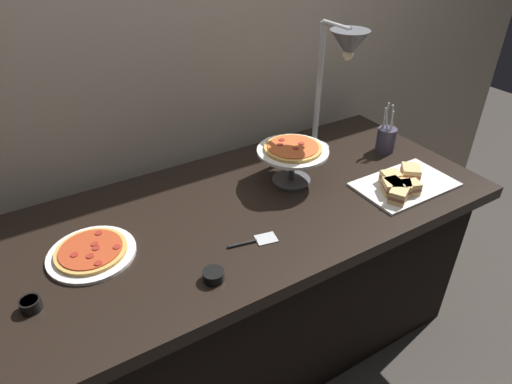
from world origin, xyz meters
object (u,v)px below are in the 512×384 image
at_px(sandwich_platter, 402,184).
at_px(utensil_holder, 386,139).
at_px(sauce_cup_far, 213,275).
at_px(sauce_cup_near, 30,304).
at_px(pizza_plate_center, 293,153).
at_px(pizza_plate_front, 92,252).
at_px(serving_spatula, 255,241).
at_px(heat_lamp, 342,59).

relative_size(sandwich_platter, utensil_holder, 1.72).
bearing_deg(sauce_cup_far, sauce_cup_near, 161.78).
distance_m(pizza_plate_center, sandwich_platter, 0.45).
distance_m(sauce_cup_near, sauce_cup_far, 0.51).
xyz_separation_m(sauce_cup_far, utensil_holder, (1.04, 0.33, 0.04)).
xyz_separation_m(pizza_plate_front, serving_spatula, (0.48, -0.22, -0.01)).
distance_m(pizza_plate_front, pizza_plate_center, 0.82).
bearing_deg(utensil_holder, sandwich_platter, -123.33).
bearing_deg(pizza_plate_center, sauce_cup_far, -146.90).
xyz_separation_m(pizza_plate_front, sauce_cup_near, (-0.20, -0.14, 0.01)).
bearing_deg(sandwich_platter, serving_spatula, 177.92).
bearing_deg(utensil_holder, pizza_plate_front, -178.60).
distance_m(heat_lamp, pizza_plate_center, 0.41).
bearing_deg(sauce_cup_far, heat_lamp, 26.88).
bearing_deg(utensil_holder, serving_spatula, -163.59).
bearing_deg(sauce_cup_far, serving_spatula, 23.79).
bearing_deg(pizza_plate_center, pizza_plate_front, -177.09).
bearing_deg(serving_spatula, heat_lamp, 27.90).
height_order(sauce_cup_near, sauce_cup_far, sauce_cup_near).
bearing_deg(pizza_plate_center, sauce_cup_near, -169.75).
height_order(pizza_plate_center, utensil_holder, utensil_holder).
xyz_separation_m(heat_lamp, utensil_holder, (0.26, -0.06, -0.39)).
bearing_deg(sandwich_platter, sauce_cup_near, 175.87).
height_order(utensil_holder, serving_spatula, utensil_holder).
relative_size(heat_lamp, sauce_cup_near, 9.84).
xyz_separation_m(heat_lamp, sauce_cup_far, (-0.77, -0.39, -0.43)).
bearing_deg(pizza_plate_front, serving_spatula, -24.01).
bearing_deg(serving_spatula, pizza_plate_center, 37.90).
distance_m(pizza_plate_center, sauce_cup_far, 0.64).
height_order(sandwich_platter, sauce_cup_far, sandwich_platter).
distance_m(sauce_cup_near, serving_spatula, 0.69).
bearing_deg(sauce_cup_near, serving_spatula, -6.11).
height_order(pizza_plate_front, sauce_cup_near, sauce_cup_near).
xyz_separation_m(sandwich_platter, serving_spatula, (-0.66, 0.02, -0.02)).
bearing_deg(serving_spatula, sandwich_platter, -2.08).
xyz_separation_m(utensil_holder, serving_spatula, (-0.84, -0.25, -0.06)).
relative_size(sauce_cup_near, utensil_holder, 0.25).
height_order(sandwich_platter, serving_spatula, sandwich_platter).
height_order(pizza_plate_front, serving_spatula, pizza_plate_front).
bearing_deg(pizza_plate_center, serving_spatula, -142.10).
height_order(heat_lamp, sandwich_platter, heat_lamp).
height_order(sauce_cup_far, serving_spatula, sauce_cup_far).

